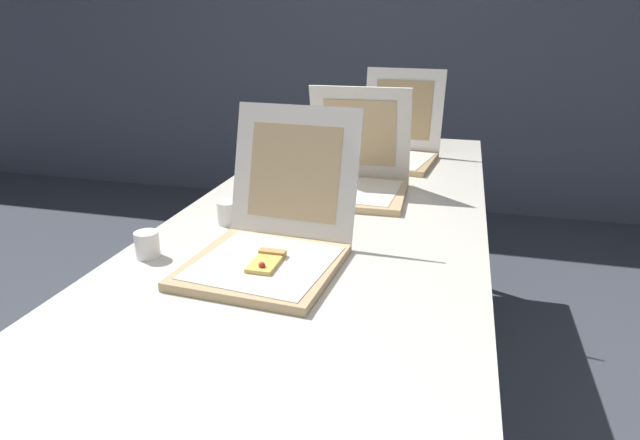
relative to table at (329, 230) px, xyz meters
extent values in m
cube|color=slate|center=(0.00, 2.37, 0.60)|extent=(10.00, 0.10, 2.60)
cube|color=silver|center=(0.00, 0.00, 0.03)|extent=(0.93, 2.49, 0.03)
cylinder|color=#38383D|center=(-0.39, 1.17, -0.34)|extent=(0.04, 0.04, 0.71)
cylinder|color=#38383D|center=(0.39, 1.17, -0.34)|extent=(0.04, 0.04, 0.71)
cube|color=tan|center=(-0.07, -0.40, 0.05)|extent=(0.37, 0.37, 0.02)
cube|color=silver|center=(-0.06, -0.40, 0.07)|extent=(0.34, 0.34, 0.00)
cube|color=white|center=(-0.05, -0.18, 0.23)|extent=(0.35, 0.12, 0.34)
cube|color=tan|center=(-0.05, -0.19, 0.23)|extent=(0.25, 0.09, 0.24)
cube|color=#EAC156|center=(-0.05, -0.42, 0.07)|extent=(0.06, 0.11, 0.01)
cube|color=tan|center=(-0.05, -0.37, 0.07)|extent=(0.07, 0.02, 0.02)
sphere|color=red|center=(-0.05, -0.45, 0.08)|extent=(0.02, 0.02, 0.02)
cube|color=tan|center=(0.03, 0.22, 0.05)|extent=(0.36, 0.36, 0.02)
cube|color=silver|center=(0.03, 0.22, 0.07)|extent=(0.31, 0.31, 0.00)
cube|color=white|center=(0.03, 0.34, 0.23)|extent=(0.35, 0.11, 0.34)
cube|color=tan|center=(0.03, 0.34, 0.23)|extent=(0.25, 0.08, 0.24)
cube|color=tan|center=(0.09, 0.70, 0.05)|extent=(0.38, 0.38, 0.02)
cube|color=silver|center=(0.09, 0.69, 0.07)|extent=(0.36, 0.36, 0.00)
cube|color=white|center=(0.11, 0.89, 0.24)|extent=(0.35, 0.09, 0.34)
cube|color=tan|center=(0.11, 0.89, 0.23)|extent=(0.25, 0.07, 0.25)
cylinder|color=white|center=(0.11, 0.71, 0.09)|extent=(0.03, 0.03, 0.00)
cylinder|color=white|center=(0.12, 0.71, 0.08)|extent=(0.01, 0.00, 0.03)
cylinder|color=white|center=(0.11, 0.72, 0.08)|extent=(0.01, 0.00, 0.03)
cylinder|color=white|center=(0.11, 0.71, 0.08)|extent=(0.01, 0.00, 0.03)
cylinder|color=white|center=(-0.37, -0.40, 0.08)|extent=(0.06, 0.06, 0.07)
cylinder|color=white|center=(-0.25, 0.32, 0.08)|extent=(0.06, 0.06, 0.07)
cylinder|color=white|center=(-0.28, -0.13, 0.08)|extent=(0.06, 0.06, 0.07)
camera|label=1|loc=(0.36, -1.50, 0.61)|focal=30.28mm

